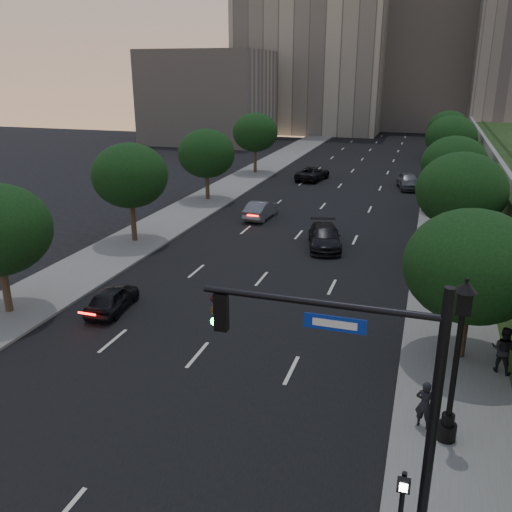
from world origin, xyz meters
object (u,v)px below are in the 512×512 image
(sedan_near_left, at_px, (112,298))
(sedan_near_right, at_px, (325,237))
(traffic_signal_mast, at_px, (383,417))
(sedan_far_right, at_px, (408,181))
(pedestrian_c, at_px, (439,274))
(sedan_far_left, at_px, (313,173))
(pedestrian_a, at_px, (425,405))
(pedestrian_b, at_px, (503,350))
(sedan_mid_left, at_px, (261,210))
(street_lamp, at_px, (455,370))

(sedan_near_left, height_order, sedan_near_right, sedan_near_right)
(traffic_signal_mast, height_order, sedan_far_right, traffic_signal_mast)
(traffic_signal_mast, xyz_separation_m, pedestrian_c, (1.51, 17.10, -2.59))
(sedan_far_left, height_order, pedestrian_a, pedestrian_a)
(sedan_far_left, distance_m, pedestrian_b, 39.01)
(sedan_near_left, xyz_separation_m, sedan_mid_left, (1.79, 18.74, 0.08))
(sedan_mid_left, relative_size, sedan_far_left, 0.84)
(sedan_far_left, distance_m, pedestrian_a, 42.30)
(sedan_near_left, bearing_deg, sedan_near_right, -127.88)
(sedan_near_left, bearing_deg, pedestrian_c, -161.30)
(traffic_signal_mast, distance_m, pedestrian_a, 5.74)
(traffic_signal_mast, bearing_deg, sedan_mid_left, 112.30)
(street_lamp, xyz_separation_m, sedan_far_left, (-12.98, 40.91, -1.92))
(sedan_near_right, height_order, pedestrian_b, pedestrian_b)
(traffic_signal_mast, relative_size, pedestrian_b, 3.75)
(sedan_far_left, xyz_separation_m, pedestrian_c, (12.69, -28.34, 0.37))
(traffic_signal_mast, relative_size, pedestrian_a, 4.21)
(pedestrian_c, bearing_deg, street_lamp, 61.34)
(street_lamp, bearing_deg, sedan_mid_left, 119.27)
(sedan_far_left, xyz_separation_m, pedestrian_a, (12.26, -40.48, 0.27))
(sedan_far_left, bearing_deg, sedan_near_left, 96.10)
(street_lamp, height_order, sedan_near_left, street_lamp)
(traffic_signal_mast, xyz_separation_m, sedan_far_right, (-1.28, 43.95, -2.87))
(sedan_near_right, xyz_separation_m, pedestrian_b, (9.47, -13.57, 0.36))
(sedan_near_right, bearing_deg, sedan_far_left, 89.89)
(pedestrian_b, bearing_deg, pedestrian_c, -49.51)
(traffic_signal_mast, bearing_deg, sedan_near_left, 143.46)
(pedestrian_a, bearing_deg, sedan_near_right, -52.73)
(sedan_near_right, xyz_separation_m, sedan_far_right, (4.35, 20.94, 0.08))
(sedan_near_right, relative_size, pedestrian_a, 3.00)
(traffic_signal_mast, relative_size, sedan_far_right, 1.49)
(sedan_near_right, bearing_deg, pedestrian_c, -53.67)
(sedan_near_right, relative_size, sedan_far_right, 1.06)
(sedan_near_right, bearing_deg, pedestrian_a, -83.66)
(street_lamp, height_order, pedestrian_a, street_lamp)
(sedan_near_right, distance_m, pedestrian_c, 9.27)
(sedan_near_right, height_order, sedan_far_right, sedan_far_right)
(sedan_near_left, relative_size, pedestrian_c, 2.00)
(street_lamp, xyz_separation_m, sedan_near_left, (-15.40, 5.55, -2.00))
(street_lamp, relative_size, sedan_near_left, 1.51)
(sedan_near_left, distance_m, sedan_far_right, 36.04)
(street_lamp, height_order, sedan_mid_left, street_lamp)
(sedan_far_right, bearing_deg, street_lamp, -97.01)
(street_lamp, bearing_deg, traffic_signal_mast, -111.60)
(sedan_mid_left, distance_m, pedestrian_b, 24.93)
(sedan_near_left, relative_size, sedan_mid_left, 0.86)
(traffic_signal_mast, height_order, pedestrian_b, traffic_signal_mast)
(sedan_mid_left, bearing_deg, sedan_near_right, 140.03)
(sedan_far_right, relative_size, pedestrian_c, 2.53)
(traffic_signal_mast, bearing_deg, pedestrian_b, 67.86)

